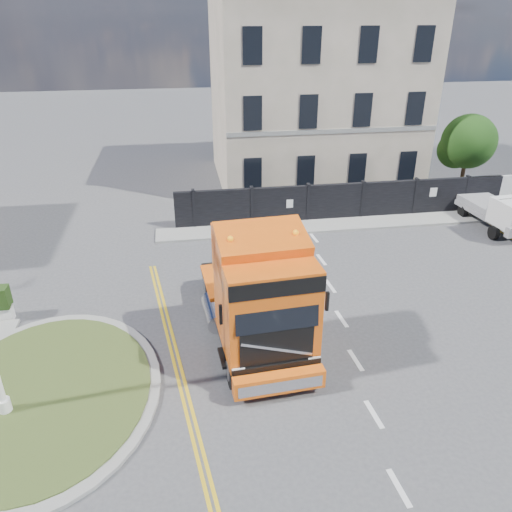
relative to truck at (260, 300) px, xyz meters
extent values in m
plane|color=#424244|center=(0.33, 1.72, -1.95)|extent=(120.00, 120.00, 0.00)
cylinder|color=gray|center=(-6.67, -1.28, -1.89)|extent=(6.80, 6.80, 0.12)
cylinder|color=#36451B|center=(-6.67, -1.28, -1.81)|extent=(6.20, 6.20, 0.05)
cube|color=black|center=(6.33, 10.72, -0.95)|extent=(18.00, 0.25, 2.00)
cube|color=silver|center=(14.83, 10.72, -0.95)|extent=(2.60, 0.12, 2.00)
cube|color=beige|center=(6.33, 18.22, 3.55)|extent=(12.00, 10.00, 11.00)
cylinder|color=#382619|center=(14.83, 13.72, -0.75)|extent=(0.24, 0.24, 2.40)
sphere|color=black|center=(14.83, 13.72, 1.25)|extent=(3.20, 3.20, 3.20)
sphere|color=black|center=(14.33, 14.12, 0.65)|extent=(2.20, 2.20, 2.20)
cube|color=gray|center=(6.33, 9.82, -1.89)|extent=(20.00, 1.60, 0.12)
cube|color=black|center=(-0.09, 1.21, -1.13)|extent=(3.14, 7.02, 0.49)
cube|color=#F05E10|center=(0.05, -0.68, 0.39)|extent=(2.91, 3.01, 3.05)
cube|color=#F05E10|center=(-0.03, 0.46, 1.64)|extent=(2.78, 1.17, 1.52)
cube|color=black|center=(0.15, -2.07, 0.82)|extent=(2.39, 0.23, 1.14)
cube|color=#F05E10|center=(0.17, -2.42, -1.35)|extent=(2.74, 0.57, 0.60)
cylinder|color=black|center=(-1.06, -1.64, -1.38)|extent=(0.43, 1.15, 1.13)
cylinder|color=gray|center=(-1.06, -1.64, -1.38)|extent=(0.43, 0.65, 0.62)
cylinder|color=black|center=(1.28, -1.47, -1.38)|extent=(0.43, 1.15, 1.13)
cylinder|color=gray|center=(1.28, -1.47, -1.38)|extent=(0.43, 0.65, 0.62)
cylinder|color=black|center=(-1.33, 2.22, -1.38)|extent=(0.43, 1.15, 1.13)
cylinder|color=gray|center=(-1.33, 2.22, -1.38)|extent=(0.43, 0.65, 0.62)
cylinder|color=black|center=(1.01, 2.38, -1.38)|extent=(0.43, 1.15, 1.13)
cylinder|color=gray|center=(1.01, 2.38, -1.38)|extent=(0.43, 0.65, 0.62)
cylinder|color=black|center=(-1.43, 3.52, -1.38)|extent=(0.43, 1.15, 1.13)
cylinder|color=gray|center=(-1.43, 3.52, -1.38)|extent=(0.43, 0.65, 0.62)
cylinder|color=black|center=(0.92, 3.69, -1.38)|extent=(0.43, 1.15, 1.13)
cylinder|color=gray|center=(0.92, 3.69, -1.38)|extent=(0.43, 0.65, 0.62)
cube|color=gray|center=(13.81, 8.47, -1.26)|extent=(2.25, 4.84, 0.24)
cylinder|color=black|center=(12.88, 7.00, -1.61)|extent=(0.24, 0.68, 0.68)
cylinder|color=black|center=(12.88, 9.93, -1.61)|extent=(0.24, 0.68, 0.68)
cylinder|color=black|center=(14.74, 9.93, -1.61)|extent=(0.24, 0.68, 0.68)
camera|label=1|loc=(-2.24, -13.45, 8.37)|focal=35.00mm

